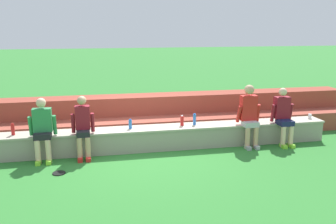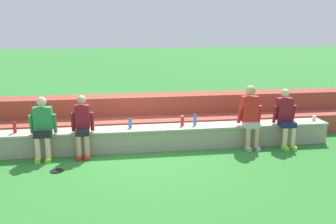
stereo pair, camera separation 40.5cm
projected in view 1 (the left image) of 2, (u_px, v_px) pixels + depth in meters
ground_plane at (144, 153)px, 8.11m from camera, size 80.00×80.00×0.00m
stone_seating_wall at (143, 138)px, 8.30m from camera, size 8.84×0.56×0.51m
brick_bleachers at (136, 118)px, 9.51m from camera, size 11.88×1.35×0.97m
person_far_left at (42, 128)px, 7.51m from camera, size 0.56×0.50×1.32m
person_left_of_center at (83, 126)px, 7.69m from camera, size 0.48×0.52×1.32m
person_center at (249, 114)px, 8.42m from camera, size 0.55×0.53×1.44m
person_right_of_center at (283, 115)px, 8.58m from camera, size 0.54×0.59×1.34m
water_bottle_near_right at (130, 124)px, 8.17m from camera, size 0.08×0.08×0.22m
water_bottle_mid_left at (195, 119)px, 8.49m from camera, size 0.07×0.07×0.27m
water_bottle_near_left at (13, 129)px, 7.69m from camera, size 0.07×0.07×0.26m
water_bottle_mid_right at (182, 121)px, 8.42m from camera, size 0.08×0.08×0.24m
plastic_cup_left_end at (310, 116)px, 9.08m from camera, size 0.08×0.08×0.12m
frisbee at (59, 173)px, 6.98m from camera, size 0.25×0.25×0.02m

